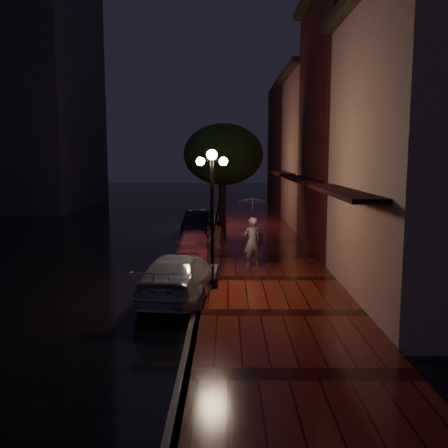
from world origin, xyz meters
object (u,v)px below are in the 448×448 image
(silver_car, at_px, (180,276))
(woman_with_umbrella, at_px, (252,221))
(pink_car, at_px, (193,245))
(parking_meter, at_px, (208,255))
(street_tree, at_px, (224,156))
(navy_car, at_px, (198,222))
(streetlamp_far, at_px, (220,185))
(streetlamp_near, at_px, (212,210))

(silver_car, relative_size, woman_with_umbrella, 1.80)
(pink_car, bearing_deg, parking_meter, -80.62)
(street_tree, distance_m, silver_car, 12.24)
(street_tree, height_order, silver_car, street_tree)
(woman_with_umbrella, bearing_deg, parking_meter, 21.69)
(street_tree, height_order, woman_with_umbrella, street_tree)
(pink_car, xyz_separation_m, woman_with_umbrella, (2.35, -2.07, 1.27))
(navy_car, distance_m, parking_meter, 10.34)
(parking_meter, bearing_deg, silver_car, -92.55)
(navy_car, bearing_deg, street_tree, -30.52)
(silver_car, height_order, parking_meter, silver_car)
(parking_meter, bearing_deg, streetlamp_far, 104.73)
(streetlamp_far, height_order, street_tree, street_tree)
(streetlamp_near, xyz_separation_m, streetlamp_far, (0.00, 14.00, 0.00))
(street_tree, xyz_separation_m, parking_meter, (-0.46, -9.37, -3.38))
(navy_car, bearing_deg, streetlamp_near, -81.60)
(streetlamp_far, xyz_separation_m, pink_car, (-0.95, -8.85, -1.99))
(woman_with_umbrella, bearing_deg, navy_car, -94.46)
(woman_with_umbrella, height_order, parking_meter, woman_with_umbrella)
(street_tree, relative_size, navy_car, 1.46)
(pink_car, distance_m, parking_meter, 3.61)
(pink_car, relative_size, parking_meter, 3.03)
(street_tree, distance_m, parking_meter, 9.97)
(navy_car, bearing_deg, streetlamp_far, 63.90)
(navy_car, height_order, silver_car, silver_car)
(street_tree, bearing_deg, pink_car, -101.68)
(navy_car, xyz_separation_m, woman_with_umbrella, (2.55, -8.84, 1.22))
(pink_car, relative_size, navy_car, 0.90)
(street_tree, relative_size, parking_meter, 4.93)
(parking_meter, bearing_deg, navy_car, 110.94)
(pink_car, bearing_deg, streetlamp_near, -82.18)
(navy_car, relative_size, woman_with_umbrella, 1.53)
(navy_car, bearing_deg, parking_meter, -81.84)
(streetlamp_near, height_order, street_tree, street_tree)
(streetlamp_far, height_order, navy_car, streetlamp_far)
(street_tree, relative_size, woman_with_umbrella, 2.22)
(streetlamp_near, distance_m, pink_car, 5.60)
(streetlamp_far, distance_m, silver_car, 14.81)
(streetlamp_near, relative_size, street_tree, 0.74)
(navy_car, xyz_separation_m, silver_car, (0.20, -12.58, 0.02))
(street_tree, height_order, navy_car, street_tree)
(pink_car, bearing_deg, navy_car, 89.07)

